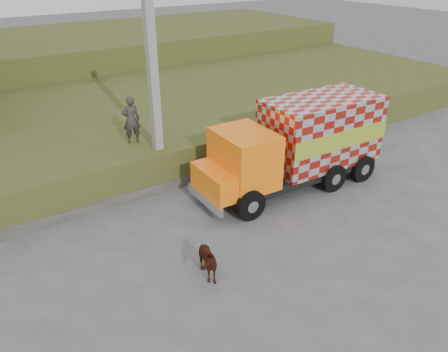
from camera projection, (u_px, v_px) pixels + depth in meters
ground at (255, 233)px, 13.80m from camera, size 120.00×120.00×0.00m
embankment at (128, 121)px, 20.86m from camera, size 40.00×12.00×1.50m
embankment_far at (57, 59)px, 29.39m from camera, size 40.00×12.00×3.00m
retaining_strip at (141, 191)px, 15.83m from camera, size 16.00×0.50×0.40m
utility_pole at (153, 79)px, 14.85m from camera, size 1.20×0.30×8.00m
cargo_truck at (300, 144)px, 16.01m from camera, size 7.33×2.75×3.23m
cow at (204, 261)px, 11.73m from camera, size 0.76×1.33×1.06m
pedestrian at (131, 120)px, 16.14m from camera, size 0.73×0.56×1.80m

